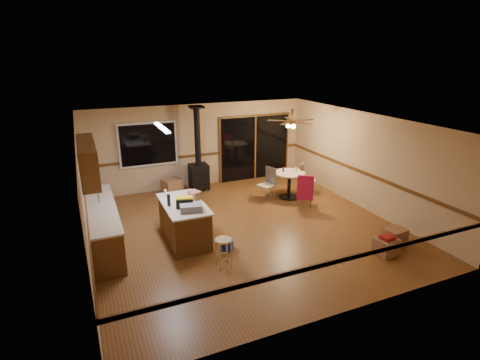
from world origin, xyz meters
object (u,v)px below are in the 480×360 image
kitchen_island (184,222)px  box_corner_b (395,236)px  toolbox_grey (191,208)px  chair_right (303,175)px  wood_stove (199,167)px  box_corner_a (386,246)px  chair_left (269,180)px  toolbox_black (184,203)px  box_under_window (172,186)px  blue_bucket (227,245)px  dining_table (289,180)px  bar_stool (224,253)px  chair_near (305,187)px

kitchen_island → box_corner_b: kitchen_island is taller
toolbox_grey → chair_right: 4.52m
wood_stove → box_corner_a: (2.45, -5.36, -0.56)m
kitchen_island → chair_left: bearing=27.2°
toolbox_black → box_corner_a: 4.39m
chair_left → chair_right: 1.15m
toolbox_grey → box_under_window: toolbox_grey is taller
kitchen_island → chair_right: (4.07, 1.52, 0.14)m
toolbox_grey → toolbox_black: size_ratio=1.27×
blue_bucket → chair_left: 3.22m
dining_table → chair_left: 0.62m
wood_stove → box_corner_b: 5.90m
dining_table → chair_right: size_ratio=1.29×
kitchen_island → toolbox_black: size_ratio=4.62×
box_under_window → kitchen_island: bearing=-98.6°
bar_stool → box_corner_a: (3.34, -0.90, -0.13)m
chair_near → box_under_window: chair_near is taller
wood_stove → bar_stool: bearing=-101.3°
wood_stove → chair_near: bearing=-48.7°
chair_right → box_corner_b: (0.19, -3.55, -0.42)m
wood_stove → toolbox_grey: (-1.26, -3.55, 0.24)m
box_corner_a → dining_table: bearing=93.4°
toolbox_grey → box_corner_a: size_ratio=1.01×
wood_stove → box_corner_a: 5.91m
box_under_window → chair_near: bearing=-40.2°
box_under_window → toolbox_black: bearing=-98.5°
box_under_window → box_corner_a: size_ratio=1.21×
kitchen_island → box_corner_b: size_ratio=3.79×
kitchen_island → box_corner_a: kitchen_island is taller
chair_right → box_under_window: (-3.60, 1.58, -0.38)m
wood_stove → chair_right: wood_stove is taller
toolbox_grey → chair_near: 3.65m
box_corner_b → box_under_window: bearing=126.4°
chair_left → chair_near: 1.16m
toolbox_black → wood_stove: bearing=67.9°
toolbox_grey → box_under_window: size_ratio=0.84×
kitchen_island → box_corner_b: (4.26, -2.03, -0.27)m
kitchen_island → dining_table: (3.53, 1.37, 0.08)m
chair_left → wood_stove: bearing=136.5°
toolbox_black → bar_stool: size_ratio=0.60×
wood_stove → blue_bucket: 3.94m
chair_left → bar_stool: bearing=-130.8°
toolbox_grey → box_corner_a: bearing=-26.0°
dining_table → chair_left: (-0.60, 0.14, 0.06)m
box_corner_a → box_corner_b: bearing=28.2°
toolbox_grey → bar_stool: size_ratio=0.77×
wood_stove → dining_table: 2.80m
blue_bucket → dining_table: 3.57m
dining_table → box_under_window: (-3.06, 1.73, -0.31)m
dining_table → chair_right: bearing=15.3°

